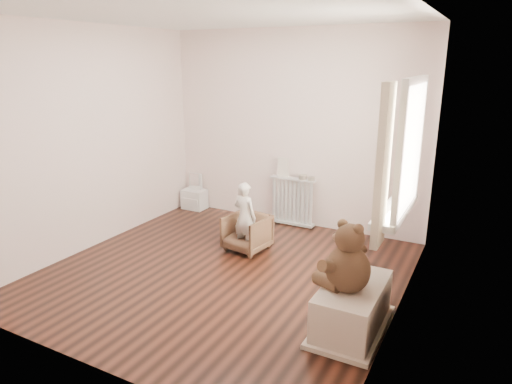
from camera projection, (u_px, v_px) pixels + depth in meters
The scene contains 20 objects.
floor at pixel (224, 272), 4.90m from camera, with size 3.60×3.60×0.01m, color black.
ceiling at pixel (219, 14), 4.18m from camera, with size 3.60×3.60×0.01m, color white.
back_wall at pixel (293, 130), 6.07m from camera, with size 3.60×0.02×2.60m, color white.
front_wall at pixel (77, 200), 3.01m from camera, with size 3.60×0.02×2.60m, color white.
left_wall at pixel (91, 139), 5.35m from camera, with size 0.02×3.60×2.60m, color white.
right_wall at pixel (408, 173), 3.73m from camera, with size 0.02×3.60×2.60m, color white.
window at pixel (411, 149), 3.96m from camera, with size 0.03×0.90×1.10m, color white.
window_sill at pixel (395, 210), 4.17m from camera, with size 0.22×1.10×0.06m, color silver.
curtain_left at pixel (383, 167), 3.55m from camera, with size 0.06×0.26×1.30m, color beige.
curtain_right at pixel (410, 144), 4.51m from camera, with size 0.06×0.26×1.30m, color beige.
radiator at pixel (292, 198), 6.20m from camera, with size 0.63×0.12×0.67m, color silver.
paper_doll at pixel (283, 167), 6.15m from camera, with size 0.16×0.01×0.26m, color beige.
tin_a at pixel (303, 177), 6.04m from camera, with size 0.11×0.11×0.06m, color #A59E8C.
tin_b at pixel (311, 179), 5.99m from camera, with size 0.09×0.09×0.05m, color #A59E8C.
toy_vanity at pixel (194, 191), 6.92m from camera, with size 0.35×0.25×0.54m, color silver.
armchair at pixel (247, 233), 5.42m from camera, with size 0.46×0.48×0.43m, color #503524.
child at pixel (245, 217), 5.31m from camera, with size 0.30×0.20×0.83m, color silver.
toy_bench at pixel (352, 308), 3.81m from camera, with size 0.46×0.87×0.41m, color beige.
teddy_bear at pixel (348, 260), 3.60m from camera, with size 0.47×0.36×0.58m, color #332114, non-canonical shape.
plush_cat at pixel (402, 188), 4.41m from camera, with size 0.18×0.29×0.24m, color slate, non-canonical shape.
Camera 1 is at (2.40, -3.79, 2.19)m, focal length 32.00 mm.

